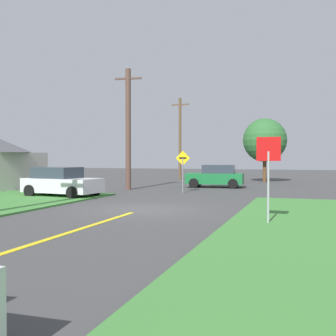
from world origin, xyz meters
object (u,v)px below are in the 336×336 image
object	(u,v)px
utility_pole_mid	(128,128)
oak_tree_left	(265,140)
parked_car_near_building	(61,182)
direction_sign	(183,167)
stop_sign	(268,163)
car_approaching_junction	(216,176)
utility_pole_far	(180,137)

from	to	relation	value
utility_pole_mid	oak_tree_left	xyz separation A→B (m)	(7.79, 11.76, -0.44)
parked_car_near_building	direction_sign	bearing A→B (deg)	46.52
parked_car_near_building	direction_sign	distance (m)	7.27
direction_sign	stop_sign	bearing A→B (deg)	-61.10
utility_pole_mid	direction_sign	bearing A→B (deg)	-16.26
utility_pole_mid	oak_tree_left	world-z (taller)	utility_pole_mid
car_approaching_junction	parked_car_near_building	distance (m)	11.73
utility_pole_mid	utility_pole_far	distance (m)	13.90
stop_sign	car_approaching_junction	world-z (taller)	stop_sign
stop_sign	oak_tree_left	world-z (taller)	oak_tree_left
stop_sign	parked_car_near_building	distance (m)	13.20
utility_pole_mid	oak_tree_left	bearing A→B (deg)	56.47
stop_sign	parked_car_near_building	size ratio (longest dim) A/B	0.64
utility_pole_mid	parked_car_near_building	bearing A→B (deg)	-104.05
parked_car_near_building	car_approaching_junction	bearing A→B (deg)	63.12
stop_sign	car_approaching_junction	distance (m)	16.79
car_approaching_junction	parked_car_near_building	world-z (taller)	same
car_approaching_junction	utility_pole_far	xyz separation A→B (m)	(-5.66, 9.96, 3.32)
parked_car_near_building	oak_tree_left	size ratio (longest dim) A/B	0.79
stop_sign	utility_pole_mid	bearing A→B (deg)	-47.63
oak_tree_left	direction_sign	bearing A→B (deg)	-105.78
parked_car_near_building	oak_tree_left	distance (m)	20.04
utility_pole_far	oak_tree_left	xyz separation A→B (m)	(8.35, -2.13, -0.48)
stop_sign	oak_tree_left	bearing A→B (deg)	-82.08
utility_pole_mid	utility_pole_far	bearing A→B (deg)	92.31
utility_pole_far	utility_pole_mid	bearing A→B (deg)	-87.69
utility_pole_mid	direction_sign	world-z (taller)	utility_pole_mid
parked_car_near_building	utility_pole_mid	distance (m)	6.82
parked_car_near_building	oak_tree_left	bearing A→B (deg)	69.31
parked_car_near_building	direction_sign	size ratio (longest dim) A/B	1.72
stop_sign	oak_tree_left	distance (m)	23.98
parked_car_near_building	utility_pole_far	size ratio (longest dim) A/B	0.55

